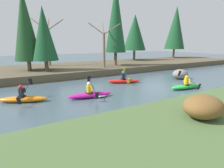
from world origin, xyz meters
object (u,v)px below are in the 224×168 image
at_px(kayaker_lead, 186,86).
at_px(kayaker_trailing, 92,94).
at_px(kayaker_middle, 124,80).
at_px(kayaker_far_back, 23,98).
at_px(boulder_midstream, 180,74).

bearing_deg(kayaker_lead, kayaker_trailing, 174.50).
relative_size(kayaker_middle, kayaker_far_back, 1.00).
height_order(kayaker_far_back, boulder_midstream, kayaker_far_back).
relative_size(kayaker_far_back, boulder_midstream, 1.70).
height_order(kayaker_middle, boulder_midstream, kayaker_middle).
height_order(kayaker_lead, kayaker_middle, same).
height_order(kayaker_lead, boulder_midstream, kayaker_lead).
bearing_deg(kayaker_middle, kayaker_trailing, -126.55).
bearing_deg(boulder_midstream, kayaker_trailing, -172.36).
bearing_deg(kayaker_trailing, kayaker_far_back, 172.09).
xyz_separation_m(kayaker_lead, kayaker_trailing, (-6.86, 1.49, -0.02)).
bearing_deg(kayaker_middle, kayaker_lead, -31.08).
relative_size(kayaker_lead, kayaker_middle, 1.03).
distance_m(kayaker_far_back, boulder_midstream, 13.25).
xyz_separation_m(kayaker_middle, kayaker_far_back, (-7.69, -1.26, 0.00)).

